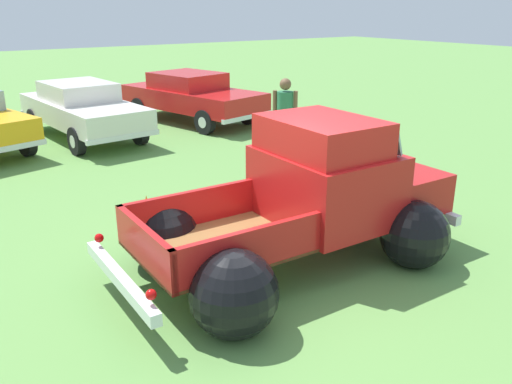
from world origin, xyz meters
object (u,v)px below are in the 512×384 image
spectator_0 (285,116)px  lane_cone_0 (148,215)px  show_car_2 (191,95)px  show_car_1 (82,108)px  vintage_pickup_truck (310,206)px

spectator_0 → lane_cone_0: size_ratio=2.93×
show_car_2 → show_car_1: bearing=-98.8°
show_car_1 → lane_cone_0: (-1.12, -6.71, -0.47)m
vintage_pickup_truck → show_car_2: 9.41m
show_car_1 → spectator_0: (2.86, -4.82, 0.28)m
show_car_1 → show_car_2: size_ratio=0.97×
vintage_pickup_truck → show_car_1: vintage_pickup_truck is taller
spectator_0 → lane_cone_0: 4.47m
show_car_1 → spectator_0: size_ratio=2.56×
show_car_1 → lane_cone_0: bearing=-14.8°
show_car_1 → vintage_pickup_truck: bearing=-2.9°
vintage_pickup_truck → spectator_0: bearing=57.8°
show_car_2 → spectator_0: (-0.42, -5.10, 0.28)m
spectator_0 → lane_cone_0: bearing=-18.8°
show_car_1 → lane_cone_0: size_ratio=7.52×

